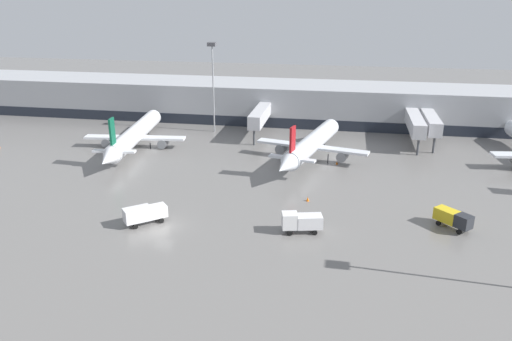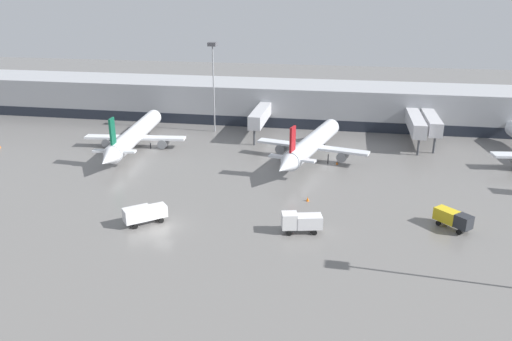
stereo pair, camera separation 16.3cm
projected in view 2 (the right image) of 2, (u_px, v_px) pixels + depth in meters
The scene contains 10 objects.
ground_plane at pixel (163, 227), 67.38m from camera, with size 320.00×320.00×0.00m, color slate.
terminal_building at pixel (252, 101), 122.90m from camera, with size 160.00×31.77×9.00m.
parked_jet_0 at pixel (312, 144), 93.14m from camera, with size 21.37×33.31×9.08m.
parked_jet_2 at pixel (135, 135), 100.93m from camera, with size 20.60×37.00×9.10m.
service_truck_0 at pixel (301, 221), 65.50m from camera, with size 5.59×3.10×2.79m.
service_truck_2 at pixel (453, 218), 66.62m from camera, with size 4.86×4.89×2.47m.
service_truck_3 at pixel (144, 213), 67.98m from camera, with size 5.71×5.22×2.55m.
traffic_cone_0 at pixel (337, 163), 91.67m from camera, with size 0.45×0.45×0.58m.
traffic_cone_2 at pixel (308, 199), 75.69m from camera, with size 0.47×0.47×0.66m.
apron_light_mast_0 at pixel (213, 63), 108.01m from camera, with size 1.80×1.80×19.72m.
Camera 2 is at (23.43, -57.43, 30.18)m, focal length 35.00 mm.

